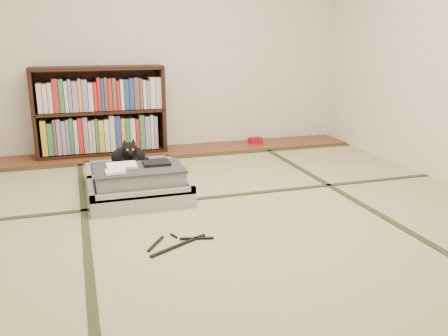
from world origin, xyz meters
name	(u,v)px	position (x,y,z in m)	size (l,w,h in m)	color
floor	(232,215)	(0.00, 0.00, 0.00)	(4.50, 4.50, 0.00)	tan
wood_strip	(174,151)	(0.00, 2.00, 0.01)	(4.00, 0.50, 0.02)	brown
red_item	(255,140)	(0.96, 2.03, 0.06)	(0.15, 0.09, 0.07)	#AA0D1A
tatami_borders	(213,193)	(0.00, 0.49, 0.00)	(4.00, 4.50, 0.01)	#2D381E
bookcase	(101,113)	(-0.75, 2.07, 0.45)	(1.32, 0.30, 0.92)	black
suitcase	(136,181)	(-0.58, 0.67, 0.10)	(0.76, 1.01, 0.30)	#9F9EA3
cat	(129,156)	(-0.60, 0.96, 0.25)	(0.34, 0.34, 0.27)	black
cable_coil	(150,164)	(-0.42, 1.00, 0.16)	(0.10, 0.10, 0.03)	white
hanger	(178,243)	(-0.47, -0.36, 0.01)	(0.43, 0.30, 0.01)	black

